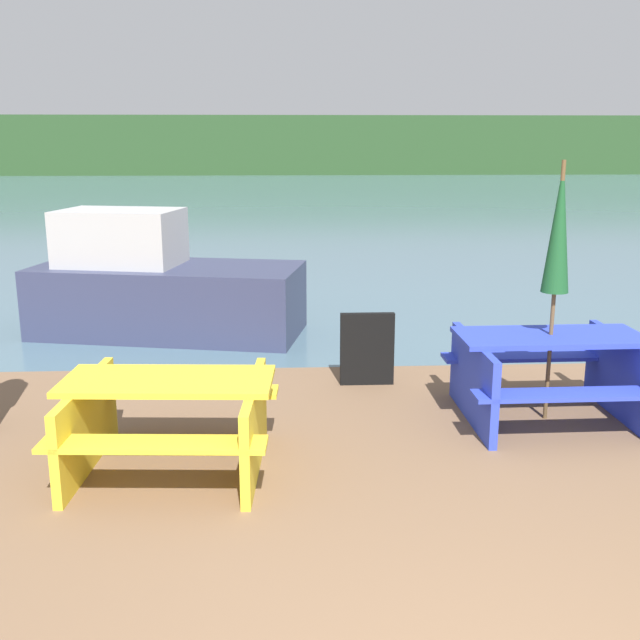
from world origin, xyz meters
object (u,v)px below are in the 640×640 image
object	(u,v)px
picnic_table_yellow	(170,415)
umbrella_darkgreen	(559,230)
signboard	(367,349)
picnic_table_blue	(548,369)
boat	(159,288)

from	to	relation	value
picnic_table_yellow	umbrella_darkgreen	bearing A→B (deg)	15.53
signboard	picnic_table_yellow	bearing A→B (deg)	-131.48
picnic_table_blue	signboard	xyz separation A→B (m)	(-1.51, 1.05, -0.09)
boat	signboard	world-z (taller)	boat
picnic_table_blue	umbrella_darkgreen	size ratio (longest dim) A/B	0.72
picnic_table_yellow	picnic_table_blue	xyz separation A→B (m)	(3.23, 0.90, 0.03)
picnic_table_yellow	picnic_table_blue	bearing A→B (deg)	15.53
picnic_table_blue	boat	size ratio (longest dim) A/B	0.46
picnic_table_yellow	umbrella_darkgreen	world-z (taller)	umbrella_darkgreen
picnic_table_blue	umbrella_darkgreen	distance (m)	1.24
picnic_table_blue	signboard	distance (m)	1.84
picnic_table_blue	boat	bearing A→B (deg)	140.50
umbrella_darkgreen	boat	distance (m)	5.24
picnic_table_blue	umbrella_darkgreen	xyz separation A→B (m)	(0.00, 0.00, 1.24)
picnic_table_yellow	umbrella_darkgreen	distance (m)	3.58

